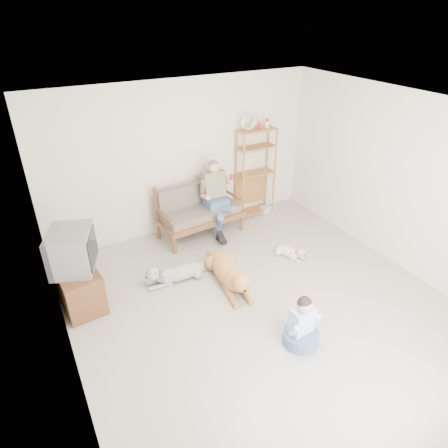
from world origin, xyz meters
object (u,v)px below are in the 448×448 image
golden_retriever (230,273)px  loveseat (199,209)px  etagere (255,172)px  tv_stand (78,286)px

golden_retriever → loveseat: bearing=89.2°
loveseat → golden_retriever: size_ratio=1.03×
etagere → tv_stand: 3.87m
loveseat → tv_stand: 2.54m
loveseat → etagere: etagere is taller
tv_stand → golden_retriever: (2.08, -0.61, -0.11)m
loveseat → etagere: (1.30, 0.18, 0.40)m
tv_stand → etagere: bearing=12.1°
loveseat → tv_stand: size_ratio=1.65×
loveseat → golden_retriever: (-0.26, -1.60, -0.30)m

